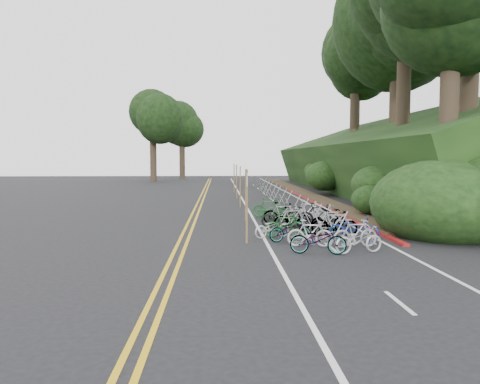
% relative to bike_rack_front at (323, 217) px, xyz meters
% --- Properties ---
extents(ground, '(120.00, 120.00, 0.00)m').
position_rel_bike_rack_front_xyz_m(ground, '(-3.05, 0.86, -0.90)').
color(ground, black).
rests_on(ground, ground).
extents(road_markings, '(7.47, 80.00, 0.01)m').
position_rel_bike_rack_front_xyz_m(road_markings, '(-2.41, 10.96, -0.90)').
color(road_markings, gold).
rests_on(road_markings, ground).
extents(red_curb, '(0.25, 28.00, 0.10)m').
position_rel_bike_rack_front_xyz_m(red_curb, '(2.65, 12.86, -0.85)').
color(red_curb, maroon).
rests_on(red_curb, ground).
extents(embankment, '(14.30, 48.14, 9.11)m').
position_rel_bike_rack_front_xyz_m(embankment, '(9.91, 19.90, 1.67)').
color(embankment, black).
rests_on(embankment, ground).
extents(tree_cluster, '(33.15, 54.63, 19.65)m').
position_rel_bike_rack_front_xyz_m(tree_cluster, '(6.71, 22.89, 11.33)').
color(tree_cluster, '#2D2319').
rests_on(tree_cluster, ground).
extents(bike_rack_front, '(1.19, 2.61, 1.28)m').
position_rel_bike_rack_front_xyz_m(bike_rack_front, '(0.00, 0.00, 0.00)').
color(bike_rack_front, '#9B9EA4').
rests_on(bike_rack_front, ground).
extents(bike_racks_rest, '(1.14, 23.00, 1.17)m').
position_rel_bike_rack_front_xyz_m(bike_racks_rest, '(-0.05, 13.86, -0.05)').
color(bike_racks_rest, '#9B9EA4').
rests_on(bike_racks_rest, ground).
extents(signpost_near, '(0.08, 0.40, 2.63)m').
position_rel_bike_rack_front_xyz_m(signpost_near, '(-2.76, -0.21, 0.60)').
color(signpost_near, brown).
rests_on(signpost_near, ground).
extents(signposts_rest, '(0.08, 18.40, 2.50)m').
position_rel_bike_rack_front_xyz_m(signposts_rest, '(-2.45, 14.86, 0.53)').
color(signposts_rest, brown).
rests_on(signposts_rest, ground).
extents(bike_front, '(1.07, 1.57, 0.78)m').
position_rel_bike_rack_front_xyz_m(bike_front, '(-1.72, 0.92, -0.51)').
color(bike_front, beige).
rests_on(bike_front, ground).
extents(bike_valet, '(3.44, 10.70, 1.09)m').
position_rel_bike_rack_front_xyz_m(bike_valet, '(-0.11, 2.01, -0.42)').
color(bike_valet, slate).
rests_on(bike_valet, ground).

